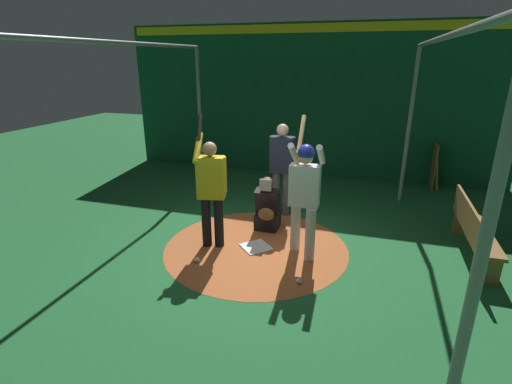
# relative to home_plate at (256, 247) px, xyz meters

# --- Properties ---
(ground_plane) EXTENTS (25.49, 25.49, 0.00)m
(ground_plane) POSITION_rel_home_plate_xyz_m (0.00, 0.00, -0.01)
(ground_plane) COLOR #216633
(dirt_circle) EXTENTS (2.94, 2.94, 0.01)m
(dirt_circle) POSITION_rel_home_plate_xyz_m (0.00, 0.00, -0.01)
(dirt_circle) COLOR #B76033
(dirt_circle) RESTS_ON ground
(home_plate) EXTENTS (0.59, 0.59, 0.01)m
(home_plate) POSITION_rel_home_plate_xyz_m (0.00, 0.00, 0.00)
(home_plate) COLOR white
(home_plate) RESTS_ON dirt_circle
(batter) EXTENTS (0.68, 0.49, 2.09)m
(batter) POSITION_rel_home_plate_xyz_m (0.01, 0.74, 1.05)
(batter) COLOR #B3B3B7
(batter) RESTS_ON ground
(catcher) EXTENTS (0.58, 0.40, 0.97)m
(catcher) POSITION_rel_home_plate_xyz_m (-0.74, -0.02, 0.37)
(catcher) COLOR black
(catcher) RESTS_ON ground
(umpire) EXTENTS (0.22, 0.49, 1.76)m
(umpire) POSITION_rel_home_plate_xyz_m (-1.47, 0.05, 0.98)
(umpire) COLOR #4C4C51
(umpire) RESTS_ON ground
(visitor) EXTENTS (0.55, 0.56, 2.08)m
(visitor) POSITION_rel_home_plate_xyz_m (0.13, -0.69, 0.98)
(visitor) COLOR black
(visitor) RESTS_ON ground
(back_wall) EXTENTS (0.22, 9.49, 3.69)m
(back_wall) POSITION_rel_home_plate_xyz_m (-4.42, 0.00, 1.85)
(back_wall) COLOR #145133
(back_wall) RESTS_ON ground
(cage_frame) EXTENTS (6.03, 4.68, 3.15)m
(cage_frame) POSITION_rel_home_plate_xyz_m (0.00, 0.00, 2.20)
(cage_frame) COLOR gray
(cage_frame) RESTS_ON ground
(bat_rack) EXTENTS (0.70, 0.17, 1.05)m
(bat_rack) POSITION_rel_home_plate_xyz_m (-4.18, 3.06, 0.47)
(bat_rack) COLOR olive
(bat_rack) RESTS_ON ground
(bench) EXTENTS (1.85, 0.36, 0.85)m
(bench) POSITION_rel_home_plate_xyz_m (-0.74, 3.21, 0.44)
(bench) COLOR olive
(bench) RESTS_ON ground
(baseball_0) EXTENTS (0.07, 0.07, 0.07)m
(baseball_0) POSITION_rel_home_plate_xyz_m (0.71, -0.71, 0.03)
(baseball_0) COLOR white
(baseball_0) RESTS_ON dirt_circle
(baseball_1) EXTENTS (0.07, 0.07, 0.07)m
(baseball_1) POSITION_rel_home_plate_xyz_m (0.83, 0.86, 0.03)
(baseball_1) COLOR white
(baseball_1) RESTS_ON dirt_circle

